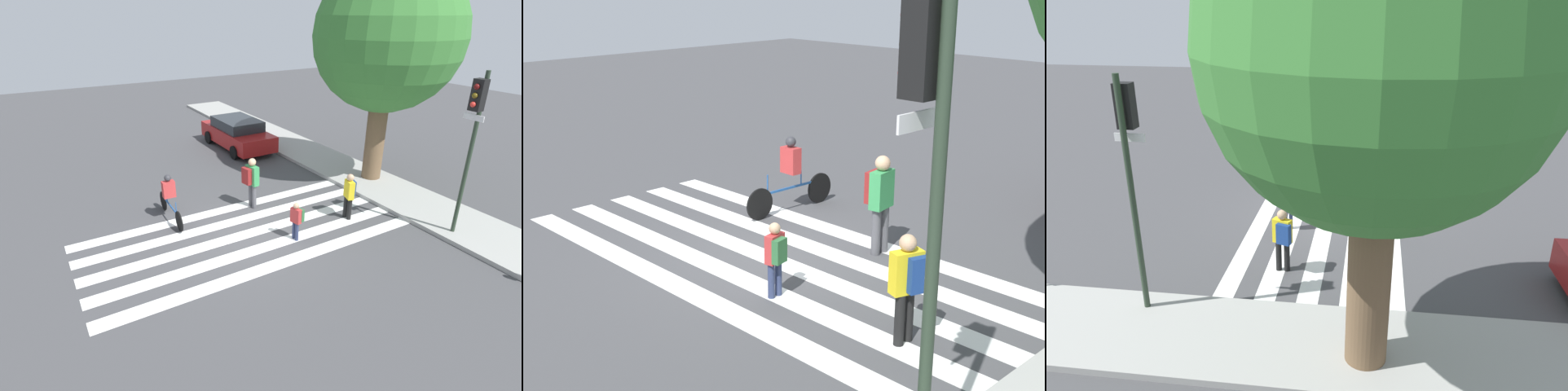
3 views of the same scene
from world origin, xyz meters
The scene contains 10 objects.
ground_plane centered at (0.00, 0.00, 0.00)m, with size 60.00×60.00×0.00m, color #444447.
sidewalk_curb centered at (0.00, 6.25, 0.07)m, with size 36.00×2.50×0.14m.
crosswalk_stripes centered at (0.00, 0.00, 0.00)m, with size 4.23×10.00×0.01m.
traffic_light centered at (3.29, 5.40, 3.47)m, with size 0.60×0.50×4.97m.
street_tree centered at (-1.30, 6.54, 5.50)m, with size 5.38×5.38×8.23m.
pedestrian_child_with_backpack centered at (0.75, 3.49, 0.93)m, with size 0.48×0.46×1.59m.
pedestrian_adult_blue_shirt centered at (1.02, 1.19, 0.72)m, with size 0.36×0.33×1.23m.
pedestrian_adult_yellow_jacket centered at (-1.61, 1.10, 1.06)m, with size 0.53×0.46×1.82m.
cyclist_far_lane centered at (-2.12, -1.67, 0.87)m, with size 2.39×0.41×1.62m.
car_parked_far_curb centered at (-7.84, 3.80, 0.77)m, with size 4.64×2.09×1.49m.
Camera 1 is at (9.74, -5.20, 6.45)m, focal length 28.00 mm.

